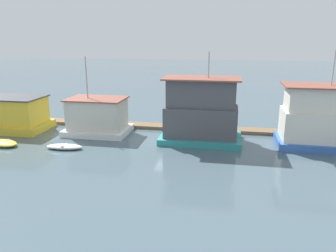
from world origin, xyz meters
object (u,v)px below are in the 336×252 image
Objects in this scene: houseboat_yellow at (11,114)px; dinghy_white at (64,147)px; houseboat_blue at (312,118)px; dinghy_yellow at (3,143)px; houseboat_white at (98,117)px; houseboat_teal at (201,113)px.

dinghy_white is (7.42, -4.21, -1.30)m from houseboat_yellow.
houseboat_blue is 2.57× the size of dinghy_yellow.
houseboat_blue is (17.90, -0.28, 0.73)m from houseboat_white.
houseboat_teal is 8.63m from houseboat_blue.
houseboat_yellow reaches higher than dinghy_yellow.
dinghy_yellow is (-15.42, -4.07, -2.22)m from houseboat_teal.
houseboat_blue reaches higher than dinghy_white.
houseboat_teal is 11.17m from dinghy_white.
dinghy_white is (-10.21, -3.93, -2.25)m from houseboat_teal.
houseboat_yellow is at bearing -177.62° from houseboat_white.
houseboat_teal is at bearing -3.91° from houseboat_white.
dinghy_yellow is (2.21, -4.35, -1.27)m from houseboat_yellow.
houseboat_white is 4.84m from dinghy_white.
houseboat_white is 2.32× the size of dinghy_yellow.
houseboat_yellow is at bearing 179.07° from houseboat_teal.
houseboat_white is 7.84m from dinghy_yellow.
houseboat_blue is 2.58× the size of dinghy_white.
houseboat_yellow is 8.63m from dinghy_white.
houseboat_white is at bearing 176.09° from houseboat_teal.
houseboat_white is at bearing 2.38° from houseboat_yellow.
houseboat_white is at bearing 179.09° from houseboat_blue.
dinghy_yellow is at bearing -169.59° from houseboat_blue.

